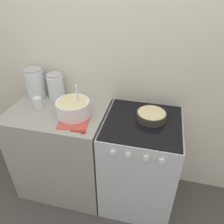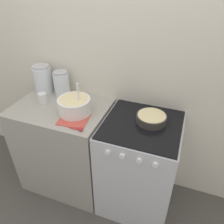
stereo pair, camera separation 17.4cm
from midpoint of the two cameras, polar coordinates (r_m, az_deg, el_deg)
ground_plane at (r=2.27m, az=-2.45°, el=-25.15°), size 12.00×12.00×0.00m
wall_back at (r=1.94m, az=4.05°, el=10.97°), size 4.64×0.05×2.40m
countertop_cabinet at (r=2.22m, az=-9.63°, el=-8.85°), size 0.82×0.61×0.93m
stove at (r=2.03m, az=9.45°, el=-13.71°), size 0.62×0.63×0.93m
mixing_bowl at (r=1.79m, az=-7.07°, el=1.71°), size 0.27×0.27×0.28m
baking_pan at (r=1.74m, az=13.09°, el=-1.68°), size 0.24×0.24×0.06m
storage_jar_left at (r=2.19m, az=-15.34°, el=7.88°), size 0.17×0.17×0.26m
storage_jar_middle at (r=2.09m, az=-10.65°, el=6.90°), size 0.15×0.15×0.23m
tin_can at (r=2.00m, az=-15.33°, el=3.37°), size 0.07×0.07×0.10m
recipe_page at (r=1.75m, az=-7.17°, el=-2.04°), size 0.25×0.23×0.01m
measuring_spoon at (r=1.62m, az=-5.54°, el=-4.47°), size 0.12×0.04×0.04m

